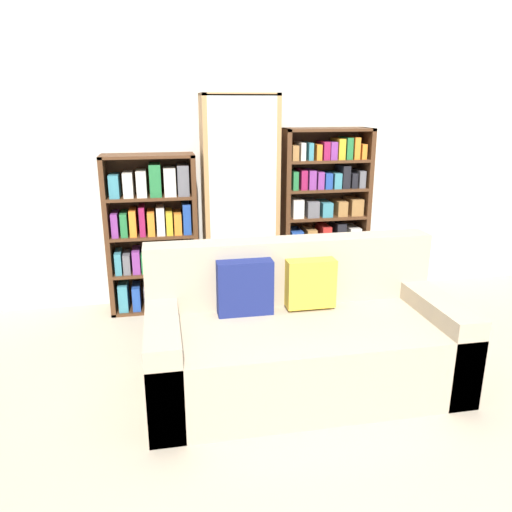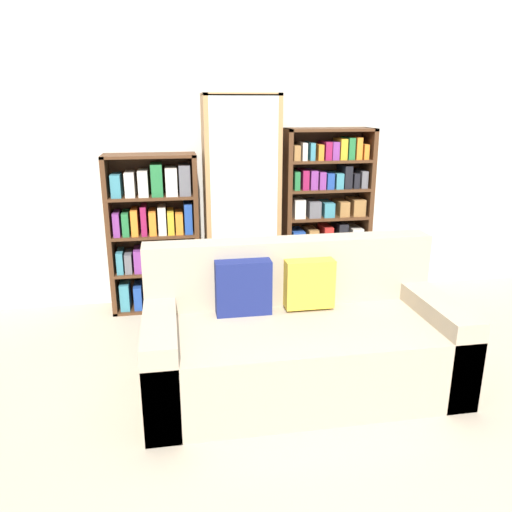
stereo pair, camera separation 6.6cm
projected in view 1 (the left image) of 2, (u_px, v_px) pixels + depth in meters
name	position (u px, v px, depth m)	size (l,w,h in m)	color
ground_plane	(335.00, 446.00, 2.70)	(16.00, 16.00, 0.00)	tan
wall_back	(254.00, 153.00, 4.50)	(7.15, 0.06, 2.70)	silver
couch	(301.00, 339.00, 3.23)	(1.96, 0.92, 0.91)	tan
bookshelf_left	(154.00, 236.00, 4.34)	(0.77, 0.32, 1.37)	#4C2D19
display_cabinet	(240.00, 204.00, 4.39)	(0.64, 0.36, 1.86)	#AD7F4C
bookshelf_right	(324.00, 219.00, 4.59)	(0.79, 0.32, 1.57)	#4C2D19
wine_bottle	(333.00, 303.00, 4.22)	(0.07, 0.07, 0.38)	#192333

